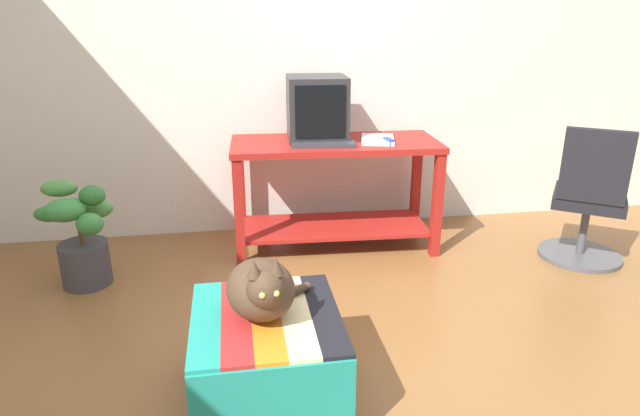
% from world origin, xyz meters
% --- Properties ---
extents(ground_plane, '(14.00, 14.00, 0.00)m').
position_xyz_m(ground_plane, '(0.00, 0.00, 0.00)').
color(ground_plane, brown).
extents(back_wall, '(8.00, 0.10, 2.60)m').
position_xyz_m(back_wall, '(0.00, 2.05, 1.30)').
color(back_wall, silver).
rests_on(back_wall, ground_plane).
extents(desk, '(1.38, 0.64, 0.74)m').
position_xyz_m(desk, '(0.16, 1.60, 0.50)').
color(desk, maroon).
rests_on(desk, ground_plane).
extents(tv_monitor, '(0.40, 0.40, 0.41)m').
position_xyz_m(tv_monitor, '(0.05, 1.67, 0.94)').
color(tv_monitor, '#28282B').
rests_on(tv_monitor, desk).
extents(keyboard, '(0.41, 0.20, 0.02)m').
position_xyz_m(keyboard, '(0.06, 1.48, 0.75)').
color(keyboard, '#333338').
rests_on(keyboard, desk).
extents(book, '(0.27, 0.32, 0.03)m').
position_xyz_m(book, '(0.43, 1.54, 0.75)').
color(book, white).
rests_on(book, desk).
extents(ottoman_with_blanket, '(0.59, 0.65, 0.39)m').
position_xyz_m(ottoman_with_blanket, '(-0.41, 0.06, 0.20)').
color(ottoman_with_blanket, '#4C4238').
rests_on(ottoman_with_blanket, ground_plane).
extents(cat, '(0.38, 0.39, 0.30)m').
position_xyz_m(cat, '(-0.43, 0.06, 0.52)').
color(cat, '#473323').
rests_on(cat, ottoman_with_blanket).
extents(potted_plant, '(0.38, 0.38, 0.64)m').
position_xyz_m(potted_plant, '(-1.40, 1.27, 0.29)').
color(potted_plant, '#3D3D42').
rests_on(potted_plant, ground_plane).
extents(office_chair, '(0.59, 0.59, 0.89)m').
position_xyz_m(office_chair, '(1.69, 1.09, 0.39)').
color(office_chair, '#4C4C51').
rests_on(office_chair, ground_plane).
extents(stapler, '(0.05, 0.11, 0.04)m').
position_xyz_m(stapler, '(0.48, 1.45, 0.76)').
color(stapler, '#2342B7').
rests_on(stapler, desk).
extents(pen, '(0.02, 0.14, 0.01)m').
position_xyz_m(pen, '(0.53, 1.57, 0.74)').
color(pen, '#2351B2').
rests_on(pen, desk).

